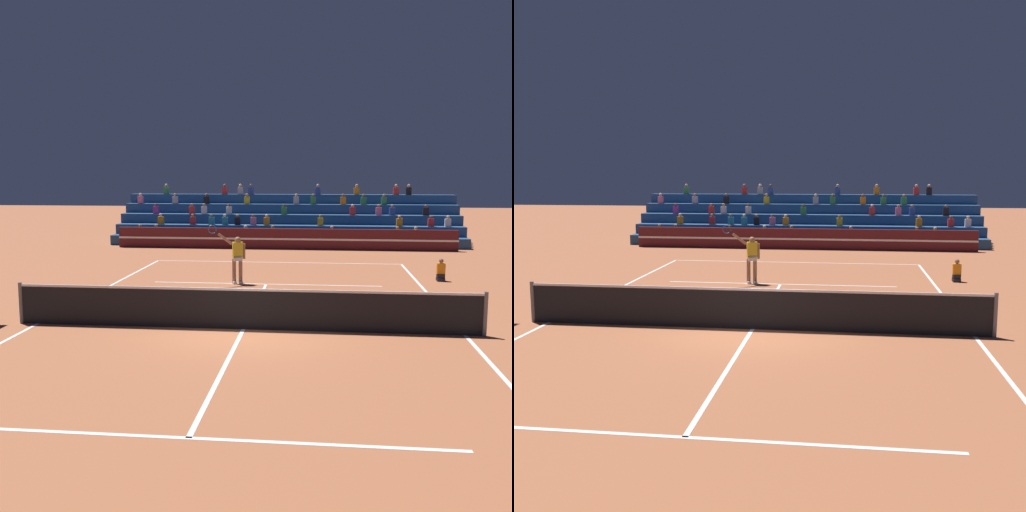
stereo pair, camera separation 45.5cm
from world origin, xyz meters
The scene contains 8 objects.
ground_plane centered at (0.00, 0.00, 0.00)m, with size 120.00×120.00×0.00m, color #AD603D.
court_lines centered at (0.00, 0.00, 0.00)m, with size 11.10×23.90×0.01m.
tennis_net centered at (0.00, 0.00, 0.54)m, with size 12.00×0.10×1.10m.
sponsor_banner_wall centered at (0.00, 16.81, 0.55)m, with size 18.00×0.26×1.10m.
bleacher_stand centered at (0.00, 20.61, 1.02)m, with size 19.67×4.75×3.38m.
ball_kid_courtside centered at (6.39, 7.77, 0.33)m, with size 0.30×0.36×0.84m.
tennis_player centered at (-1.07, 6.41, 0.98)m, with size 1.33×0.58×2.21m.
tennis_ball centered at (3.36, 3.73, 0.03)m, with size 0.07×0.07×0.07m, color #C6DB33.
Camera 2 is at (2.37, -14.72, 3.90)m, focal length 42.00 mm.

